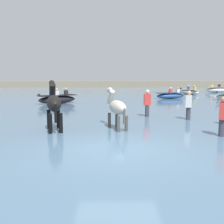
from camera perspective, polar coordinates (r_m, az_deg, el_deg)
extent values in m
plane|color=#666051|center=(7.24, 1.36, -10.46)|extent=(120.00, 120.00, 0.00)
cube|color=slate|center=(17.00, 0.39, 0.77)|extent=(90.00, 90.00, 0.31)
ellipsoid|color=black|center=(9.57, -12.64, 1.90)|extent=(0.90, 1.57, 0.60)
cylinder|color=black|center=(10.19, -13.69, -2.33)|extent=(0.14, 0.14, 1.01)
cylinder|color=black|center=(10.21, -11.69, -2.25)|extent=(0.14, 0.14, 1.01)
cylinder|color=black|center=(9.17, -13.39, -3.46)|extent=(0.14, 0.14, 1.01)
cylinder|color=black|center=(9.19, -11.17, -3.37)|extent=(0.14, 0.14, 1.01)
cylinder|color=black|center=(10.32, -12.98, 4.40)|extent=(0.37, 0.59, 0.68)
ellipsoid|color=black|center=(10.46, -13.08, 6.15)|extent=(0.34, 0.55, 0.26)
cylinder|color=black|center=(8.91, -12.30, -0.31)|extent=(0.10, 0.10, 0.64)
ellipsoid|color=beige|center=(9.57, 1.23, 1.03)|extent=(0.87, 1.36, 0.52)
cylinder|color=#45423C|center=(10.03, -0.59, -2.66)|extent=(0.12, 0.12, 0.87)
cylinder|color=#45423C|center=(10.14, 1.05, -2.54)|extent=(0.12, 0.12, 0.87)
cylinder|color=#45423C|center=(9.21, 1.39, -3.63)|extent=(0.12, 0.12, 0.87)
cylinder|color=#45423C|center=(9.33, 3.15, -3.48)|extent=(0.12, 0.12, 0.87)
cylinder|color=beige|center=(10.16, -0.22, 3.28)|extent=(0.36, 0.52, 0.59)
ellipsoid|color=beige|center=(10.26, -0.48, 4.84)|extent=(0.33, 0.48, 0.22)
cylinder|color=#45423C|center=(9.04, 2.70, -0.90)|extent=(0.08, 0.08, 0.55)
ellipsoid|color=#28518E|center=(23.14, 12.68, 3.48)|extent=(2.77, 1.60, 0.48)
cube|color=navy|center=(23.13, 12.70, 4.13)|extent=(2.66, 1.54, 0.04)
cube|color=white|center=(23.47, 14.30, 4.54)|extent=(0.30, 0.25, 0.30)
sphere|color=#A37556|center=(23.46, 14.32, 5.13)|extent=(0.18, 0.18, 0.18)
cube|color=red|center=(23.09, 12.75, 4.54)|extent=(0.30, 0.25, 0.30)
sphere|color=beige|center=(23.07, 12.77, 5.14)|extent=(0.18, 0.18, 0.18)
cube|color=black|center=(23.13, 22.11, 4.04)|extent=(0.18, 0.20, 0.18)
ellipsoid|color=silver|center=(29.10, 16.60, 4.22)|extent=(1.98, 2.78, 0.47)
cube|color=gray|center=(29.09, 16.62, 4.72)|extent=(1.90, 2.67, 0.04)
cube|color=black|center=(30.02, 14.92, 5.01)|extent=(0.20, 0.18, 0.18)
cube|color=gold|center=(28.53, 17.66, 4.97)|extent=(0.28, 0.31, 0.30)
sphere|color=tan|center=(28.52, 17.68, 5.45)|extent=(0.18, 0.18, 0.18)
cube|color=#3356A8|center=(29.01, 16.49, 5.06)|extent=(0.28, 0.31, 0.30)
sphere|color=beige|center=(29.00, 16.51, 5.53)|extent=(0.18, 0.18, 0.18)
ellipsoid|color=black|center=(18.91, -11.94, 2.68)|extent=(2.85, 2.53, 0.57)
cube|color=black|center=(18.88, -11.97, 3.61)|extent=(2.74, 2.43, 0.04)
cube|color=black|center=(18.33, -15.75, 3.58)|extent=(0.19, 0.20, 0.18)
cube|color=#232328|center=(19.35, -10.08, 4.27)|extent=(0.32, 0.30, 0.30)
sphere|color=tan|center=(19.34, -10.10, 4.98)|extent=(0.18, 0.18, 0.18)
cube|color=white|center=(18.89, -12.01, 4.13)|extent=(0.32, 0.30, 0.30)
sphere|color=tan|center=(18.88, -12.03, 4.86)|extent=(0.18, 0.18, 0.18)
ellipsoid|color=silver|center=(32.90, 22.47, 4.48)|extent=(3.12, 1.50, 0.63)
cube|color=gray|center=(32.88, 22.51, 5.06)|extent=(2.99, 1.44, 0.04)
cube|color=gold|center=(32.52, 21.16, 5.40)|extent=(0.28, 0.21, 0.30)
sphere|color=#A37556|center=(32.52, 21.18, 5.82)|extent=(0.18, 0.18, 0.18)
cube|color=#232328|center=(32.91, 22.51, 5.35)|extent=(0.28, 0.21, 0.30)
sphere|color=#A37556|center=(32.90, 22.53, 5.77)|extent=(0.18, 0.18, 0.18)
cylinder|color=#383842|center=(12.24, 16.40, -1.04)|extent=(0.20, 0.20, 0.88)
cube|color=white|center=(12.15, 16.53, 2.27)|extent=(0.33, 0.38, 0.54)
sphere|color=tan|center=(12.12, 16.60, 4.06)|extent=(0.20, 0.20, 0.20)
cylinder|color=#383842|center=(12.74, 7.72, -0.44)|extent=(0.20, 0.20, 0.88)
cube|color=red|center=(12.66, 7.78, 2.74)|extent=(0.33, 0.22, 0.54)
sphere|color=beige|center=(12.63, 7.81, 4.46)|extent=(0.20, 0.20, 0.20)
cylinder|color=#383842|center=(9.27, 22.94, -4.17)|extent=(0.20, 0.20, 0.88)
cube|color=red|center=(9.15, 23.18, 0.18)|extent=(0.33, 0.38, 0.54)
sphere|color=#A37556|center=(9.11, 23.32, 2.55)|extent=(0.20, 0.20, 0.20)
cube|color=gray|center=(45.18, -0.05, 5.97)|extent=(80.00, 2.40, 1.42)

